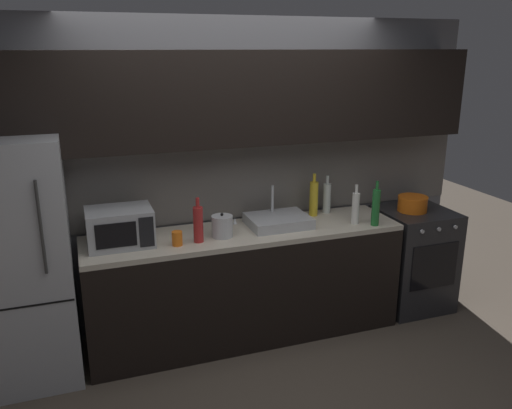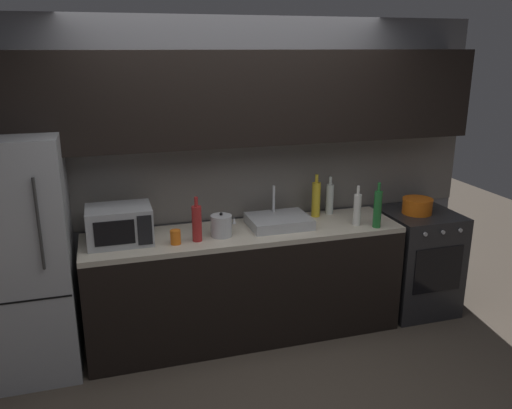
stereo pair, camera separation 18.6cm
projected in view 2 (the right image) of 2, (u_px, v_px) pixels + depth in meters
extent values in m
plane|color=#4C4238|center=(282.00, 401.00, 3.49)|extent=(10.00, 10.00, 0.00)
cube|color=slate|center=(232.00, 175.00, 4.32)|extent=(4.22, 0.10, 2.50)
cube|color=slate|center=(234.00, 183.00, 4.28)|extent=(4.22, 0.01, 0.60)
cube|color=black|center=(238.00, 98.00, 3.93)|extent=(3.88, 0.34, 0.70)
cube|color=black|center=(245.00, 286.00, 4.19)|extent=(2.48, 0.60, 0.86)
cube|color=beige|center=(245.00, 233.00, 4.06)|extent=(2.48, 0.60, 0.04)
cube|color=#ADAFB5|center=(21.00, 258.00, 3.62)|extent=(0.68, 0.66, 1.73)
cube|color=black|center=(18.00, 302.00, 3.36)|extent=(0.67, 0.00, 0.01)
cylinder|color=#333333|center=(39.00, 225.00, 3.25)|extent=(0.02, 0.02, 0.60)
cube|color=#232326|center=(417.00, 261.00, 4.62)|extent=(0.60, 0.60, 0.90)
cube|color=black|center=(438.00, 270.00, 4.33)|extent=(0.45, 0.01, 0.40)
cylinder|color=#B2B2B7|center=(425.00, 234.00, 4.18)|extent=(0.03, 0.02, 0.03)
cylinder|color=#B2B2B7|center=(443.00, 232.00, 4.22)|extent=(0.03, 0.02, 0.03)
cylinder|color=#B2B2B7|center=(460.00, 230.00, 4.27)|extent=(0.03, 0.02, 0.03)
cube|color=#A8AAAF|center=(119.00, 225.00, 3.77)|extent=(0.46, 0.34, 0.27)
cube|color=black|center=(114.00, 233.00, 3.60)|extent=(0.28, 0.01, 0.18)
cube|color=black|center=(145.00, 230.00, 3.66)|extent=(0.10, 0.01, 0.22)
cube|color=#ADAFB5|center=(279.00, 221.00, 4.15)|extent=(0.48, 0.38, 0.08)
cylinder|color=silver|center=(274.00, 199.00, 4.23)|extent=(0.02, 0.02, 0.22)
cylinder|color=#B7BABF|center=(221.00, 226.00, 3.92)|extent=(0.16, 0.16, 0.16)
sphere|color=black|center=(221.00, 214.00, 3.89)|extent=(0.02, 0.02, 0.02)
cone|color=#B7BABF|center=(234.00, 220.00, 3.94)|extent=(0.03, 0.03, 0.05)
cylinder|color=silver|center=(357.00, 210.00, 4.15)|extent=(0.06, 0.06, 0.25)
cylinder|color=silver|center=(358.00, 190.00, 4.10)|extent=(0.02, 0.02, 0.07)
cylinder|color=gold|center=(316.00, 200.00, 4.36)|extent=(0.07, 0.07, 0.29)
cylinder|color=gold|center=(317.00, 179.00, 4.31)|extent=(0.03, 0.03, 0.07)
cylinder|color=#1E6B2D|center=(378.00, 209.00, 4.09)|extent=(0.06, 0.06, 0.29)
cylinder|color=#1E6B2D|center=(379.00, 187.00, 4.04)|extent=(0.02, 0.02, 0.07)
cylinder|color=#A82323|center=(197.00, 224.00, 3.80)|extent=(0.07, 0.07, 0.27)
cylinder|color=#A82323|center=(196.00, 202.00, 3.76)|extent=(0.03, 0.03, 0.07)
cylinder|color=silver|center=(330.00, 199.00, 4.43)|extent=(0.07, 0.07, 0.26)
cylinder|color=silver|center=(330.00, 180.00, 4.39)|extent=(0.03, 0.03, 0.07)
cylinder|color=orange|center=(176.00, 237.00, 3.77)|extent=(0.08, 0.08, 0.10)
cylinder|color=orange|center=(417.00, 207.00, 4.46)|extent=(0.25, 0.25, 0.11)
cylinder|color=orange|center=(418.00, 200.00, 4.44)|extent=(0.26, 0.26, 0.02)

